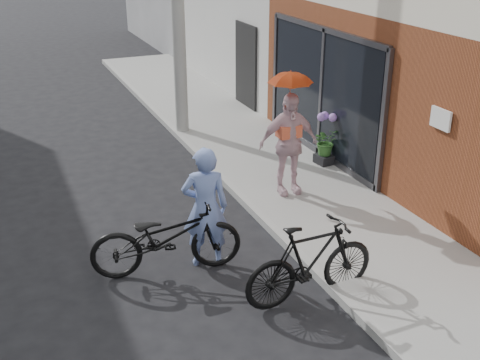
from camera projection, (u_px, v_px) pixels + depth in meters
ground at (245, 281)px, 8.05m from camera, size 80.00×80.00×0.00m
sidewalk at (309, 194)px, 10.47m from camera, size 2.20×24.00×0.12m
curb at (248, 205)px, 10.05m from camera, size 0.12×24.00×0.12m
officer at (205, 208)px, 8.14m from camera, size 0.72×0.57×1.74m
bike_left at (166, 237)px, 8.07m from camera, size 2.13×1.05×1.07m
bike_right at (311, 262)px, 7.48m from camera, size 1.81×0.55×1.08m
kimono_woman at (288, 144)px, 10.05m from camera, size 1.06×0.51×1.76m
parasol at (291, 74)px, 9.57m from camera, size 0.70×0.70×0.62m
planter at (325, 159)px, 11.58m from camera, size 0.37×0.37×0.18m
potted_plant at (326, 141)px, 11.44m from camera, size 0.48×0.42×0.54m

